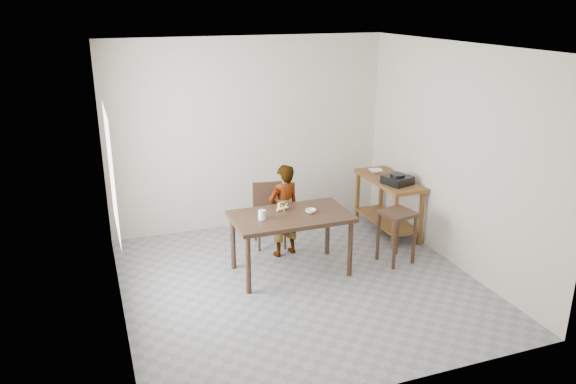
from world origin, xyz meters
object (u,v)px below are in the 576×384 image
object	(u,v)px
prep_counter	(388,205)
child	(284,211)
dining_chair	(270,216)
stool	(396,237)
dining_table	(291,244)

from	to	relation	value
prep_counter	child	xyz separation A→B (m)	(-1.63, -0.20, 0.21)
child	dining_chair	bearing A→B (deg)	-92.33
child	stool	xyz separation A→B (m)	(1.25, -0.68, -0.27)
dining_table	stool	world-z (taller)	dining_table
dining_table	prep_counter	world-z (taller)	prep_counter
prep_counter	stool	distance (m)	0.96
stool	child	bearing A→B (deg)	151.30
child	stool	bearing A→B (deg)	136.44
prep_counter	dining_chair	distance (m)	1.71
prep_counter	dining_chair	world-z (taller)	dining_chair
dining_chair	prep_counter	bearing A→B (deg)	4.36
prep_counter	child	distance (m)	1.65
dining_table	dining_chair	distance (m)	0.85
child	stool	size ratio (longest dim) A/B	1.80
dining_table	stool	size ratio (longest dim) A/B	2.07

